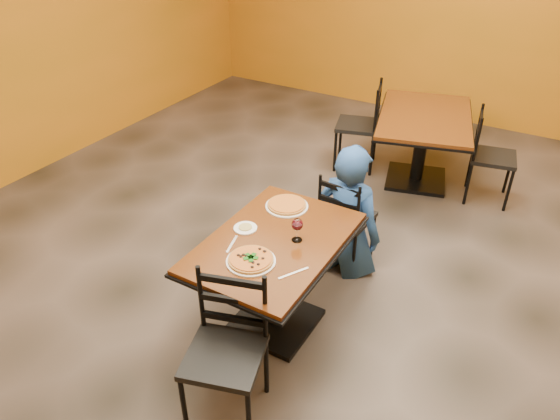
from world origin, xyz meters
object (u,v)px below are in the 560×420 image
Objects in this scene: table_second at (423,132)px; wine_glass at (297,229)px; chair_main_far at (347,217)px; plate_far at (287,206)px; chair_main_near at (224,357)px; chair_second_right at (493,158)px; pizza_far at (287,204)px; table_main at (275,263)px; pizza_main at (251,259)px; chair_second_left at (357,125)px; diner at (350,209)px; side_plate at (245,228)px; plate_main at (251,261)px.

table_second is 2.54m from wine_glass.
chair_main_far is 2.69× the size of plate_far.
chair_main_near is 3.47m from chair_second_right.
pizza_far is (-0.27, 1.18, 0.30)m from chair_main_near.
chair_main_far reaches higher than table_main.
pizza_main is at bearing 88.60° from chair_main_near.
chair_main_far is at bearing 83.46° from table_main.
diner is (0.66, -1.70, 0.07)m from chair_second_left.
chair_main_far reaches higher than side_plate.
table_main is 0.31m from side_plate.
table_second is 1.60× the size of chair_second_left.
table_second is at bearing 88.03° from wine_glass.
chair_second_left is at bearing 100.98° from table_main.
wine_glass reaches higher than table_main.
diner is 0.61m from plate_far.
chair_main_far is 1.07m from side_plate.
chair_second_right is 0.83× the size of diner.
chair_main_far reaches higher than pizza_far.
table_main is 4.39× the size of pizza_far.
chair_main_far is 1.83m from chair_second_right.
plate_main is 1.00× the size of plate_far.
wine_glass is at bearing -2.14° from chair_second_left.
chair_main_near is 0.85× the size of diner.
side_plate is at bearing -99.91° from table_second.
pizza_main is (-0.12, -1.24, 0.35)m from chair_main_far.
pizza_main is at bearing 88.84° from chair_main_far.
table_second is at bearing -85.74° from diner.
chair_second_left is at bearing 99.79° from pizza_main.
plate_main is at bearing 88.84° from chair_main_far.
plate_main is 1.94× the size of side_plate.
chair_second_right reaches higher than plate_far.
chair_second_left reaches higher than chair_main_far.
pizza_main is 0.68m from plate_far.
wine_glass reaches higher than pizza_main.
side_plate is (-0.23, 0.28, 0.00)m from plate_main.
table_second is at bearing -89.22° from chair_main_far.
wine_glass is at bearing 95.37° from chair_main_far.
plate_main is 0.68m from plate_far.
side_plate is at bearing -170.41° from wine_glass.
wine_glass is at bearing -51.09° from pizza_far.
chair_second_left is 2.25m from pizza_far.
plate_far is at bearing 74.76° from side_plate.
pizza_far is 1.75× the size of side_plate.
diner reaches higher than wine_glass.
diner is (0.16, 0.89, -0.00)m from table_main.
table_second is 1.70m from diner.
chair_second_right is at bearing -108.26° from diner.
pizza_main reaches higher than plate_main.
pizza_main is (-0.14, 0.51, 0.30)m from chair_main_near.
chair_second_right is at bearing 72.33° from wine_glass.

